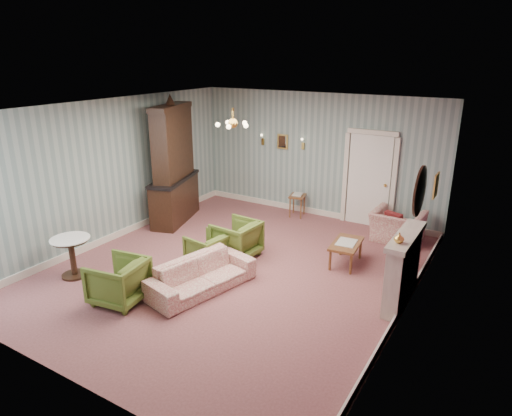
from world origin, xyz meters
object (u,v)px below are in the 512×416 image
Objects in this scene: dresser at (173,161)px; wingback_chair at (398,221)px; side_table_black at (406,255)px; coffee_table at (346,253)px; sofa_chintz at (201,270)px; olive_chair_a at (118,279)px; olive_chair_c at (236,237)px; fireplace at (403,269)px; olive_chair_b at (207,248)px; pedestal_table at (73,257)px.

wingback_chair is at bearing -1.03° from dresser.
coffee_table is at bearing -162.26° from side_table_black.
sofa_chintz reaches higher than coffee_table.
olive_chair_a is 4.98m from side_table_black.
sofa_chintz is 4.35m from wingback_chair.
dresser is at bearing -107.51° from olive_chair_c.
coffee_table is at bearing 131.71° from olive_chair_a.
olive_chair_a is at bearing -80.77° from dresser.
side_table_black is at bearing 100.21° from fireplace.
sofa_chintz is (0.88, 0.97, -0.03)m from olive_chair_a.
olive_chair_c is at bearing 22.80° from sofa_chintz.
fireplace is 1.22m from side_table_black.
olive_chair_c is 0.92× the size of coffee_table.
olive_chair_b is 0.84× the size of olive_chair_c.
olive_chair_a is at bearing 151.34° from sofa_chintz.
olive_chair_b is 3.46m from fireplace.
olive_chair_a is at bearing -149.04° from fireplace.
sofa_chintz is 3.21m from fireplace.
fireplace reaches higher than olive_chair_b.
olive_chair_c reaches higher than sofa_chintz.
olive_chair_a is 0.79× the size of wingback_chair.
olive_chair_a reaches higher than pedestal_table.
olive_chair_b is 0.91× the size of pedestal_table.
dresser is (-2.05, 1.50, 1.09)m from olive_chair_b.
olive_chair_b is at bearing -152.75° from side_table_black.
pedestal_table is at bearing -101.63° from dresser.
fireplace is at bearing 112.23° from olive_chair_a.
olive_chair_b is 2.76m from dresser.
dresser is at bearing 18.74° from wingback_chair.
coffee_table is (1.70, 2.15, -0.14)m from sofa_chintz.
fireplace is (2.92, 1.31, 0.22)m from sofa_chintz.
olive_chair_b is 0.47× the size of fireplace.
wingback_chair is at bearing 45.49° from pedestal_table.
sofa_chintz is 3.67m from side_table_black.
dresser is (-2.55, 2.32, 1.06)m from sofa_chintz.
side_table_black is 5.91m from pedestal_table.
olive_chair_c reaches higher than olive_chair_b.
fireplace is (3.15, -0.09, 0.18)m from olive_chair_c.
dresser is at bearing 177.66° from coffee_table.
dresser is 4.69× the size of side_table_black.
olive_chair_c reaches higher than olive_chair_a.
olive_chair_a reaches higher than olive_chair_b.
dresser reaches higher than pedestal_table.
olive_chair_c is 0.28× the size of dresser.
sofa_chintz is at bearing -155.89° from fireplace.
olive_chair_a is 1.31m from sofa_chintz.
fireplace is 5.56m from pedestal_table.
olive_chair_c is at bearing -159.82° from side_table_black.
olive_chair_a is at bearing -11.06° from olive_chair_c.
olive_chair_c is at bearing 163.25° from olive_chair_b.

